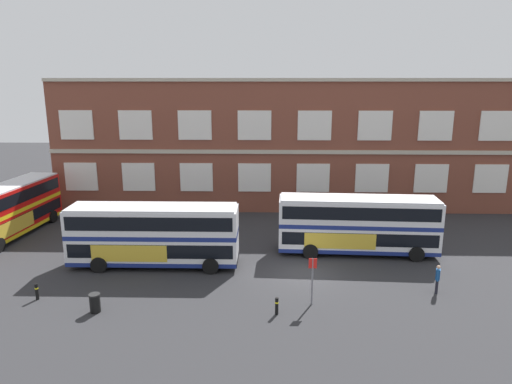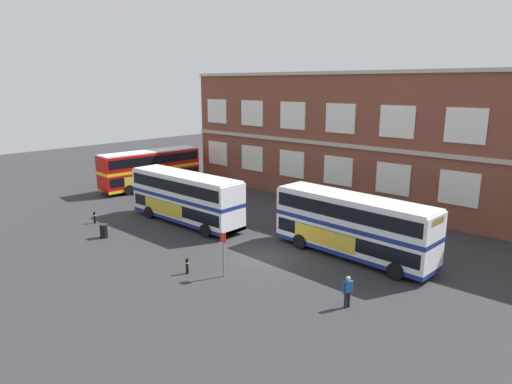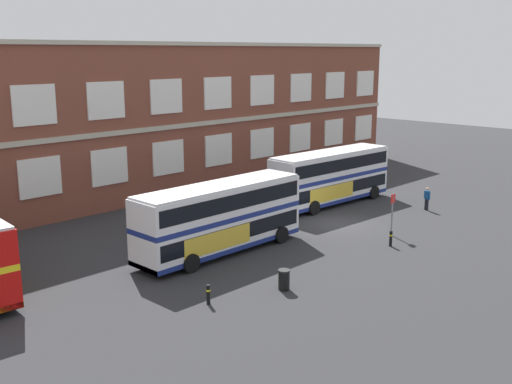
{
  "view_description": "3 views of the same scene",
  "coord_description": "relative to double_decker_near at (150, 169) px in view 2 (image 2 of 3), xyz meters",
  "views": [
    {
      "loc": [
        -2.36,
        -27.35,
        12.01
      ],
      "look_at": [
        -3.08,
        2.81,
        4.67
      ],
      "focal_mm": 32.42,
      "sensor_mm": 36.0,
      "label": 1
    },
    {
      "loc": [
        18.13,
        -21.14,
        11.09
      ],
      "look_at": [
        -3.75,
        3.05,
        3.23
      ],
      "focal_mm": 31.7,
      "sensor_mm": 36.0,
      "label": 2
    },
    {
      "loc": [
        -32.81,
        -23.95,
        11.48
      ],
      "look_at": [
        -6.11,
        1.85,
        2.93
      ],
      "focal_mm": 43.15,
      "sensor_mm": 36.0,
      "label": 3
    }
  ],
  "objects": [
    {
      "name": "double_decker_near",
      "position": [
        0.0,
        0.0,
        0.0
      ],
      "size": [
        3.57,
        11.18,
        4.07
      ],
      "color": "red",
      "rests_on": "ground"
    },
    {
      "name": "waiting_passenger",
      "position": [
        29.97,
        -9.24,
        -1.22
      ],
      "size": [
        0.37,
        0.63,
        1.7
      ],
      "color": "black",
      "rests_on": "ground"
    },
    {
      "name": "station_litter_bin",
      "position": [
        11.04,
        -11.95,
        -1.63
      ],
      "size": [
        0.6,
        0.6,
        1.03
      ],
      "color": "black",
      "rests_on": "ground"
    },
    {
      "name": "double_decker_far",
      "position": [
        26.51,
        -2.99,
        0.0
      ],
      "size": [
        11.11,
        3.28,
        4.07
      ],
      "color": "silver",
      "rests_on": "ground"
    },
    {
      "name": "ground_plane",
      "position": [
        22.47,
        -4.76,
        -2.15
      ],
      "size": [
        120.0,
        120.0,
        0.0
      ],
      "primitive_type": "plane",
      "color": "#2B2B2D"
    },
    {
      "name": "brick_terminal_building",
      "position": [
        24.32,
        11.22,
        3.79
      ],
      "size": [
        48.01,
        8.19,
        12.17
      ],
      "color": "brown",
      "rests_on": "ground"
    },
    {
      "name": "bus_stand_flag",
      "position": [
        22.61,
        -10.84,
        -0.51
      ],
      "size": [
        0.44,
        0.1,
        2.7
      ],
      "color": "slate",
      "rests_on": "ground"
    },
    {
      "name": "double_decker_middle",
      "position": [
        12.73,
        -5.55,
        0.0
      ],
      "size": [
        11.01,
        2.89,
        4.07
      ],
      "color": "silver",
      "rests_on": "ground"
    },
    {
      "name": "safety_bollard_east",
      "position": [
        20.67,
        -11.99,
        -1.66
      ],
      "size": [
        0.19,
        0.19,
        0.95
      ],
      "color": "black",
      "rests_on": "ground"
    },
    {
      "name": "safety_bollard_west",
      "position": [
        7.26,
        -10.62,
        -1.66
      ],
      "size": [
        0.19,
        0.19,
        0.95
      ],
      "color": "black",
      "rests_on": "ground"
    }
  ]
}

